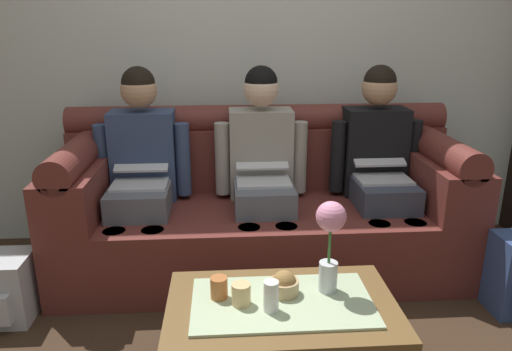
{
  "coord_description": "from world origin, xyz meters",
  "views": [
    {
      "loc": [
        -0.23,
        -1.56,
        1.46
      ],
      "look_at": [
        -0.05,
        0.94,
        0.66
      ],
      "focal_mm": 33.61,
      "sensor_mm": 36.0,
      "label": 1
    }
  ],
  "objects": [
    {
      "name": "back_wall_patterned",
      "position": [
        0.0,
        1.7,
        1.45
      ],
      "size": [
        6.0,
        0.12,
        2.9
      ],
      "primitive_type": "cube",
      "color": "silver",
      "rests_on": "ground_plane"
    },
    {
      "name": "couch",
      "position": [
        0.0,
        1.17,
        0.37
      ],
      "size": [
        2.37,
        0.88,
        0.96
      ],
      "color": "maroon",
      "rests_on": "ground_plane"
    },
    {
      "name": "person_left",
      "position": [
        -0.71,
        1.17,
        0.66
      ],
      "size": [
        0.56,
        0.67,
        1.22
      ],
      "color": "#595B66",
      "rests_on": "ground_plane"
    },
    {
      "name": "person_middle",
      "position": [
        0.0,
        1.17,
        0.66
      ],
      "size": [
        0.56,
        0.67,
        1.22
      ],
      "color": "#595B66",
      "rests_on": "ground_plane"
    },
    {
      "name": "person_right",
      "position": [
        0.71,
        1.17,
        0.66
      ],
      "size": [
        0.56,
        0.67,
        1.22
      ],
      "color": "#383D4C",
      "rests_on": "ground_plane"
    },
    {
      "name": "coffee_table",
      "position": [
        0.0,
        0.14,
        0.32
      ],
      "size": [
        0.95,
        0.59,
        0.37
      ],
      "color": "brown",
      "rests_on": "ground_plane"
    },
    {
      "name": "flower_vase",
      "position": [
        0.2,
        0.21,
        0.63
      ],
      "size": [
        0.12,
        0.12,
        0.4
      ],
      "color": "silver",
      "rests_on": "coffee_table"
    },
    {
      "name": "snack_bowl",
      "position": [
        0.01,
        0.2,
        0.41
      ],
      "size": [
        0.12,
        0.12,
        0.1
      ],
      "color": "tan",
      "rests_on": "coffee_table"
    },
    {
      "name": "cup_near_left",
      "position": [
        -0.05,
        0.08,
        0.43
      ],
      "size": [
        0.06,
        0.06,
        0.13
      ],
      "primitive_type": "cylinder",
      "color": "white",
      "rests_on": "coffee_table"
    },
    {
      "name": "cup_near_right",
      "position": [
        -0.17,
        0.13,
        0.42
      ],
      "size": [
        0.08,
        0.08,
        0.09
      ],
      "primitive_type": "cylinder",
      "color": "#DBB77A",
      "rests_on": "coffee_table"
    },
    {
      "name": "cup_far_center",
      "position": [
        -0.26,
        0.19,
        0.42
      ],
      "size": [
        0.07,
        0.07,
        0.09
      ],
      "primitive_type": "cylinder",
      "color": "#B26633",
      "rests_on": "coffee_table"
    }
  ]
}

